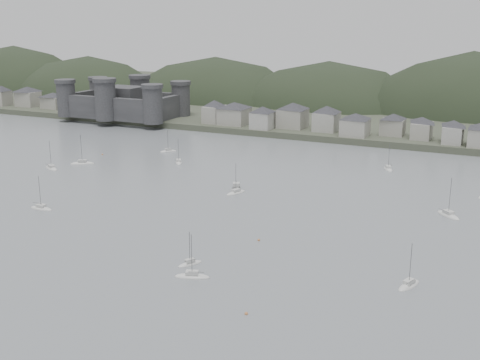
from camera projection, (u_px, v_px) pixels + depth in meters
The scene contains 8 objects.
ground at pixel (87, 293), 125.50m from camera, with size 900.00×900.00×0.00m, color slate.
far_shore_land at pixel (387, 105), 382.59m from camera, with size 900.00×250.00×3.00m, color #383D2D.
forested_ridge at pixel (385, 132), 361.61m from camera, with size 851.55×103.94×102.57m.
castle at pixel (124, 101), 328.92m from camera, with size 66.00×43.00×20.00m.
waterfront_town at pixel (450, 128), 262.44m from camera, with size 451.48×28.46×12.92m.
moored_fleet at pixel (159, 195), 193.92m from camera, with size 237.21×161.44×12.67m.
motor_launch_far at pixel (236, 188), 200.84m from camera, with size 5.64×8.41×3.89m.
mooring_buoys at pixel (199, 222), 167.97m from camera, with size 169.80×101.82×0.70m.
Camera 1 is at (77.91, -90.30, 55.74)m, focal length 44.95 mm.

